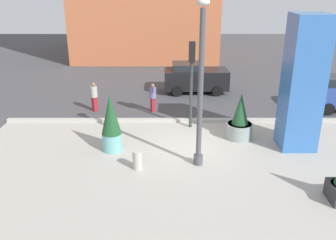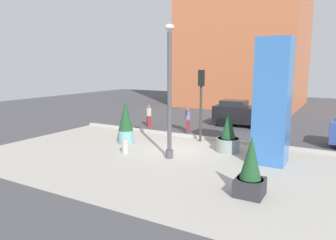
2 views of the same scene
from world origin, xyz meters
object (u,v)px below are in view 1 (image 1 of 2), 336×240
at_px(traffic_light_corner, 191,70).
at_px(car_passing_lane, 194,78).
at_px(potted_plant_near_right, 110,124).
at_px(concrete_bollard, 137,160).
at_px(pedestrian_crossing, 93,95).
at_px(potted_plant_curbside, 239,121).
at_px(lamp_post, 200,90).
at_px(art_pillar_blue, 302,84).
at_px(pedestrian_by_curb, 152,96).

height_order(traffic_light_corner, car_passing_lane, traffic_light_corner).
xyz_separation_m(potted_plant_near_right, concrete_bollard, (1.18, -1.61, -0.84)).
bearing_deg(potted_plant_near_right, pedestrian_crossing, 108.56).
relative_size(potted_plant_curbside, traffic_light_corner, 0.51).
bearing_deg(lamp_post, potted_plant_near_right, 160.63).
distance_m(potted_plant_curbside, pedestrian_crossing, 8.04).
bearing_deg(art_pillar_blue, traffic_light_corner, 153.42).
distance_m(lamp_post, potted_plant_near_right, 4.12).
bearing_deg(car_passing_lane, pedestrian_crossing, -148.38).
bearing_deg(pedestrian_crossing, potted_plant_near_right, -71.44).
height_order(concrete_bollard, pedestrian_crossing, pedestrian_crossing).
height_order(lamp_post, concrete_bollard, lamp_post).
height_order(lamp_post, art_pillar_blue, lamp_post).
height_order(concrete_bollard, car_passing_lane, car_passing_lane).
bearing_deg(potted_plant_near_right, lamp_post, -19.37).
bearing_deg(potted_plant_curbside, pedestrian_by_curb, 138.68).
bearing_deg(concrete_bollard, potted_plant_curbside, 33.31).
relative_size(concrete_bollard, traffic_light_corner, 0.18).
height_order(potted_plant_near_right, car_passing_lane, potted_plant_near_right).
bearing_deg(potted_plant_near_right, car_passing_lane, 64.31).
height_order(potted_plant_near_right, traffic_light_corner, traffic_light_corner).
xyz_separation_m(art_pillar_blue, potted_plant_near_right, (-7.78, -0.40, -1.56)).
bearing_deg(potted_plant_curbside, pedestrian_crossing, 153.13).
distance_m(lamp_post, concrete_bollard, 3.53).
bearing_deg(car_passing_lane, pedestrian_by_curb, -124.94).
xyz_separation_m(potted_plant_curbside, car_passing_lane, (-1.50, 7.13, 0.13)).
relative_size(potted_plant_near_right, pedestrian_by_curb, 1.56).
distance_m(potted_plant_near_right, concrete_bollard, 2.16).
distance_m(traffic_light_corner, pedestrian_crossing, 5.88).
distance_m(lamp_post, potted_plant_curbside, 3.89).
bearing_deg(traffic_light_corner, potted_plant_curbside, -32.16).
bearing_deg(potted_plant_near_right, potted_plant_curbside, 12.74).
bearing_deg(pedestrian_by_curb, traffic_light_corner, -49.18).
height_order(potted_plant_curbside, pedestrian_crossing, potted_plant_curbside).
xyz_separation_m(potted_plant_curbside, pedestrian_crossing, (-7.18, 3.63, 0.07)).
xyz_separation_m(potted_plant_curbside, traffic_light_corner, (-2.12, 1.33, 2.00)).
distance_m(concrete_bollard, pedestrian_by_curb, 6.42).
distance_m(art_pillar_blue, pedestrian_by_curb, 7.88).
distance_m(lamp_post, traffic_light_corner, 3.82).
height_order(lamp_post, pedestrian_crossing, lamp_post).
height_order(potted_plant_near_right, concrete_bollard, potted_plant_near_right).
bearing_deg(pedestrian_by_curb, car_passing_lane, 55.06).
xyz_separation_m(art_pillar_blue, car_passing_lane, (-3.75, 7.98, -1.83)).
bearing_deg(lamp_post, potted_plant_curbside, 50.72).
bearing_deg(traffic_light_corner, art_pillar_blue, -26.58).
height_order(art_pillar_blue, potted_plant_near_right, art_pillar_blue).
relative_size(art_pillar_blue, pedestrian_crossing, 3.48).
distance_m(car_passing_lane, pedestrian_by_curb, 4.39).
relative_size(pedestrian_crossing, pedestrian_by_curb, 1.02).
bearing_deg(lamp_post, pedestrian_crossing, 130.06).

